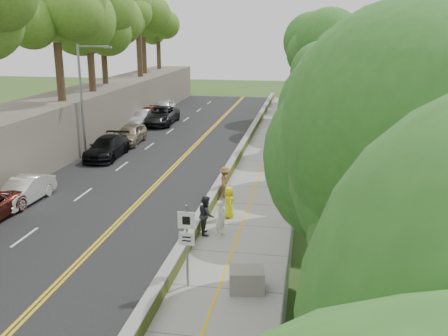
{
  "coord_description": "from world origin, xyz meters",
  "views": [
    {
      "loc": [
        5.1,
        -18.84,
        9.11
      ],
      "look_at": [
        0.5,
        8.0,
        1.4
      ],
      "focal_mm": 40.0,
      "sensor_mm": 36.0,
      "label": 1
    }
  ],
  "objects_px": {
    "car_1": "(24,190)",
    "signpost": "(187,237)",
    "construction_barrel": "(296,147)",
    "painter_0": "(229,202)",
    "concrete_block": "(247,280)",
    "person_far": "(277,139)",
    "streetlight": "(84,93)"
  },
  "relations": [
    {
      "from": "concrete_block",
      "to": "painter_0",
      "type": "xyz_separation_m",
      "value": [
        -1.75,
        6.91,
        0.37
      ]
    },
    {
      "from": "streetlight",
      "to": "painter_0",
      "type": "height_order",
      "value": "streetlight"
    },
    {
      "from": "construction_barrel",
      "to": "person_far",
      "type": "distance_m",
      "value": 2.03
    },
    {
      "from": "signpost",
      "to": "person_far",
      "type": "bearing_deg",
      "value": 85.41
    },
    {
      "from": "car_1",
      "to": "construction_barrel",
      "type": "bearing_deg",
      "value": 45.89
    },
    {
      "from": "streetlight",
      "to": "signpost",
      "type": "xyz_separation_m",
      "value": [
        11.51,
        -17.02,
        -2.68
      ]
    },
    {
      "from": "painter_0",
      "to": "construction_barrel",
      "type": "bearing_deg",
      "value": -27.1
    },
    {
      "from": "construction_barrel",
      "to": "car_1",
      "type": "relative_size",
      "value": 0.23
    },
    {
      "from": "car_1",
      "to": "painter_0",
      "type": "xyz_separation_m",
      "value": [
        11.13,
        -0.26,
        0.1
      ]
    },
    {
      "from": "concrete_block",
      "to": "car_1",
      "type": "relative_size",
      "value": 0.29
    },
    {
      "from": "streetlight",
      "to": "person_far",
      "type": "bearing_deg",
      "value": 19.76
    },
    {
      "from": "car_1",
      "to": "painter_0",
      "type": "bearing_deg",
      "value": 1.11
    },
    {
      "from": "signpost",
      "to": "painter_0",
      "type": "relative_size",
      "value": 1.98
    },
    {
      "from": "person_far",
      "to": "concrete_block",
      "type": "bearing_deg",
      "value": 101.92
    },
    {
      "from": "concrete_block",
      "to": "painter_0",
      "type": "relative_size",
      "value": 0.79
    },
    {
      "from": "car_1",
      "to": "person_far",
      "type": "bearing_deg",
      "value": 51.88
    },
    {
      "from": "construction_barrel",
      "to": "streetlight",
      "type": "bearing_deg",
      "value": -166.92
    },
    {
      "from": "car_1",
      "to": "signpost",
      "type": "bearing_deg",
      "value": -31.45
    },
    {
      "from": "person_far",
      "to": "signpost",
      "type": "bearing_deg",
      "value": 96.27
    },
    {
      "from": "person_far",
      "to": "car_1",
      "type": "bearing_deg",
      "value": 60.27
    },
    {
      "from": "signpost",
      "to": "painter_0",
      "type": "distance_m",
      "value": 7.05
    },
    {
      "from": "construction_barrel",
      "to": "person_far",
      "type": "height_order",
      "value": "person_far"
    },
    {
      "from": "construction_barrel",
      "to": "signpost",
      "type": "bearing_deg",
      "value": -99.03
    },
    {
      "from": "signpost",
      "to": "construction_barrel",
      "type": "bearing_deg",
      "value": 80.97
    },
    {
      "from": "signpost",
      "to": "concrete_block",
      "type": "relative_size",
      "value": 2.53
    },
    {
      "from": "streetlight",
      "to": "construction_barrel",
      "type": "xyz_separation_m",
      "value": [
        14.76,
        3.43,
        -4.1
      ]
    },
    {
      "from": "concrete_block",
      "to": "car_1",
      "type": "distance_m",
      "value": 14.75
    },
    {
      "from": "streetlight",
      "to": "construction_barrel",
      "type": "bearing_deg",
      "value": 13.08
    },
    {
      "from": "streetlight",
      "to": "construction_barrel",
      "type": "relative_size",
      "value": 8.22
    },
    {
      "from": "concrete_block",
      "to": "person_far",
      "type": "xyz_separation_m",
      "value": [
        -0.4,
        21.74,
        0.36
      ]
    },
    {
      "from": "streetlight",
      "to": "construction_barrel",
      "type": "height_order",
      "value": "streetlight"
    },
    {
      "from": "streetlight",
      "to": "person_far",
      "type": "xyz_separation_m",
      "value": [
        13.26,
        4.77,
        -3.82
      ]
    }
  ]
}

